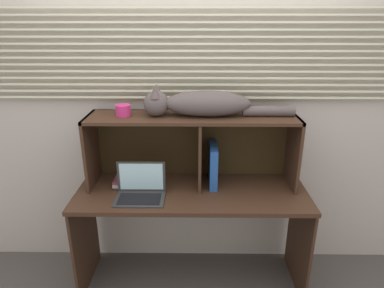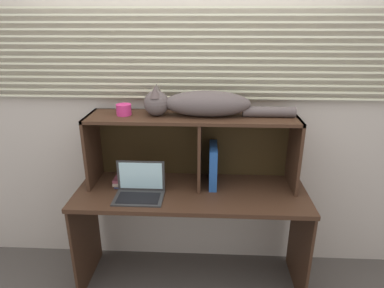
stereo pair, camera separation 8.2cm
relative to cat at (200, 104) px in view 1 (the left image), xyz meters
name	(u,v)px [view 1 (the left image)]	position (x,y,z in m)	size (l,w,h in m)	color
back_panel_with_blinds	(192,109)	(-0.05, 0.21, -0.09)	(4.40, 0.08, 2.50)	beige
desk	(192,209)	(-0.05, -0.11, -0.73)	(1.58, 0.57, 0.77)	#3E2719
hutch_shelf_unit	(193,136)	(-0.05, 0.04, -0.24)	(1.41, 0.33, 0.50)	#3E2719
cat	(200,104)	(0.00, 0.00, 0.00)	(0.99, 0.20, 0.20)	#544A48
laptop	(140,190)	(-0.39, -0.20, -0.53)	(0.32, 0.21, 0.22)	#313131
binder_upright	(213,165)	(0.09, 0.00, -0.44)	(0.05, 0.26, 0.29)	#22519D
book_stack	(127,179)	(-0.52, 0.00, -0.55)	(0.15, 0.25, 0.06)	#3D4779
small_basket	(123,110)	(-0.51, 0.00, -0.05)	(0.10, 0.10, 0.07)	#CD2F73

